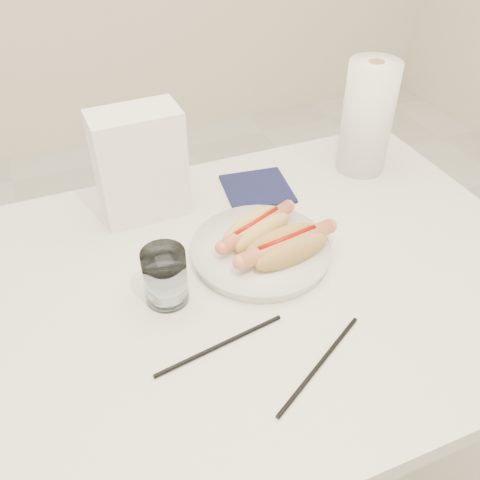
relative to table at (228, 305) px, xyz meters
name	(u,v)px	position (x,y,z in m)	size (l,w,h in m)	color
table	(228,305)	(0.00, 0.00, 0.00)	(1.20, 0.80, 0.75)	silver
plate	(261,252)	(0.08, 0.04, 0.07)	(0.25, 0.25, 0.02)	white
hotdog_left	(257,229)	(0.09, 0.07, 0.10)	(0.17, 0.12, 0.05)	#E6B35C
hotdog_right	(287,247)	(0.11, 0.00, 0.11)	(0.20, 0.10, 0.05)	tan
water_glass	(165,276)	(-0.11, 0.00, 0.11)	(0.07, 0.07, 0.10)	silver
chopstick_near	(220,345)	(-0.06, -0.13, 0.06)	(0.01, 0.01, 0.23)	black
chopstick_far	(320,364)	(0.06, -0.22, 0.06)	(0.01, 0.01, 0.23)	black
napkin_box	(140,165)	(-0.08, 0.26, 0.17)	(0.17, 0.09, 0.23)	white
navy_napkin	(257,189)	(0.17, 0.25, 0.06)	(0.14, 0.14, 0.01)	#121539
paper_towel_roll	(367,118)	(0.43, 0.24, 0.19)	(0.11, 0.11, 0.25)	white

